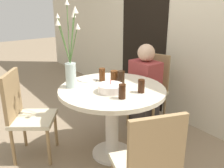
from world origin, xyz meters
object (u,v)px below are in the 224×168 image
drink_glass_2 (102,75)px  chair_left_flank (149,163)px  flower_vase (70,60)px  side_plate (88,79)px  birthday_cake (111,88)px  drink_glass_1 (121,77)px  person_guest (144,90)px  chair_near_front (24,111)px  drink_glass_0 (114,76)px  chair_far_back (150,86)px  drink_glass_4 (141,86)px  drink_glass_3 (122,91)px

drink_glass_2 → chair_left_flank: bearing=-17.4°
flower_vase → side_plate: (-0.11, 0.24, -0.26)m
flower_vase → drink_glass_2: bearing=87.5°
birthday_cake → side_plate: birthday_cake is taller
chair_left_flank → drink_glass_1: size_ratio=6.91×
flower_vase → drink_glass_1: bearing=66.6°
drink_glass_2 → person_guest: person_guest is taller
chair_near_front → drink_glass_0: bearing=-77.8°
chair_left_flank → drink_glass_1: (-0.87, 0.43, 0.30)m
chair_far_back → flower_vase: (0.04, -1.10, 0.50)m
drink_glass_1 → birthday_cake: bearing=-59.5°
chair_near_front → side_plate: chair_near_front is taller
flower_vase → drink_glass_4: bearing=41.4°
drink_glass_2 → drink_glass_3: drink_glass_2 is taller
person_guest → drink_glass_3: bearing=-55.9°
drink_glass_2 → drink_glass_3: bearing=-14.5°
birthday_cake → drink_glass_3: bearing=-4.5°
side_plate → drink_glass_1: (0.30, 0.21, 0.06)m
chair_near_front → drink_glass_1: bearing=-82.0°
flower_vase → person_guest: bearing=89.3°
person_guest → birthday_cake: bearing=-66.6°
chair_near_front → birthday_cake: 0.89m
drink_glass_2 → person_guest: (-0.00, 0.61, -0.31)m
flower_vase → drink_glass_3: flower_vase is taller
chair_far_back → flower_vase: flower_vase is taller
chair_near_front → drink_glass_3: (0.75, 0.62, 0.30)m
drink_glass_3 → birthday_cake: bearing=175.5°
chair_far_back → drink_glass_2: chair_far_back is taller
drink_glass_1 → drink_glass_3: size_ratio=1.02×
chair_left_flank → drink_glass_4: chair_left_flank is taller
chair_far_back → birthday_cake: bearing=-87.2°
drink_glass_0 → drink_glass_3: size_ratio=0.91×
side_plate → drink_glass_2: size_ratio=1.61×
chair_near_front → drink_glass_3: chair_near_front is taller
flower_vase → side_plate: size_ratio=3.74×
birthday_cake → drink_glass_3: (0.19, -0.01, 0.03)m
drink_glass_3 → person_guest: 0.94m
drink_glass_4 → chair_far_back: bearing=129.4°
chair_left_flank → drink_glass_2: chair_left_flank is taller
chair_near_front → chair_left_flank: (1.30, 0.42, 0.00)m
side_plate → drink_glass_2: (0.13, 0.10, 0.06)m
chair_near_front → drink_glass_1: (0.44, 0.85, 0.30)m
chair_near_front → person_guest: person_guest is taller
flower_vase → drink_glass_4: 0.69m
chair_left_flank → drink_glass_3: 0.66m
drink_glass_2 → drink_glass_4: size_ratio=1.11×
person_guest → drink_glass_4: bearing=-46.3°
drink_glass_1 → drink_glass_4: bearing=-1.4°
chair_far_back → chair_left_flank: bearing=-64.6°
chair_far_back → side_plate: size_ratio=4.16×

